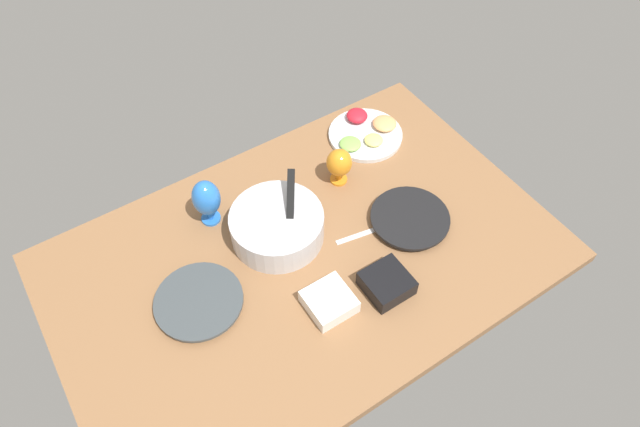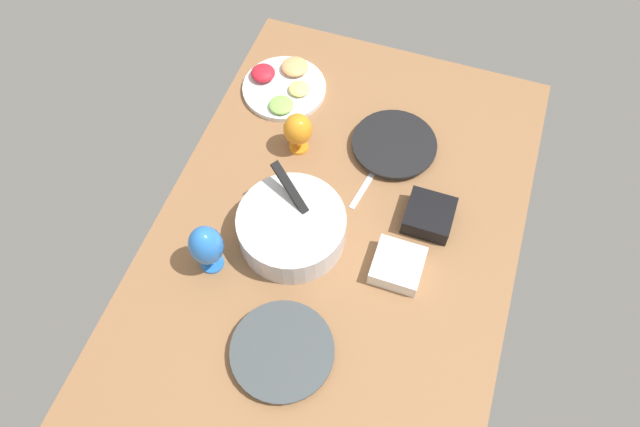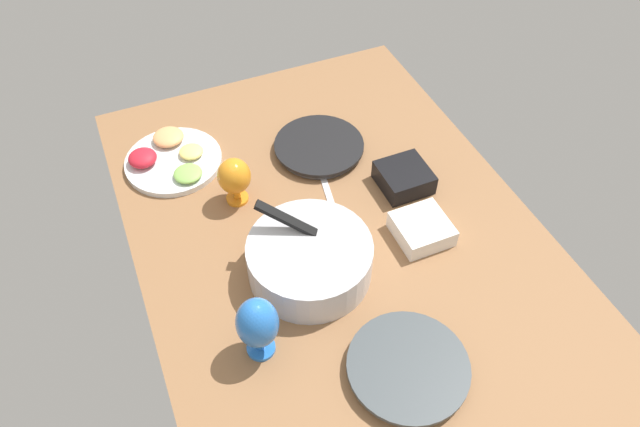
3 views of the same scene
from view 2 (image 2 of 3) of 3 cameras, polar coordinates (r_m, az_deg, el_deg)
name	(u,v)px [view 2 (image 2 of 3)]	position (r cm, az deg, el deg)	size (l,w,h in cm)	color
ground_plane	(334,241)	(170.44, 1.36, -2.73)	(160.00, 104.00, 4.00)	#8C603D
dinner_plate_left	(282,351)	(154.41, -3.73, -13.39)	(27.16, 27.16, 3.02)	silver
dinner_plate_right	(394,145)	(186.36, 7.30, 6.68)	(26.94, 26.94, 2.84)	#4C4C51
mixing_bowl	(292,227)	(164.16, -2.80, -1.31)	(30.83, 30.83, 18.14)	silver
fruit_platter	(284,85)	(201.21, -3.60, 12.49)	(28.32, 28.32, 5.60)	silver
hurricane_glass_orange	(298,130)	(179.37, -2.19, 8.20)	(9.11, 9.11, 14.45)	orange
hurricane_glass_blue	(206,246)	(158.15, -11.13, -3.17)	(9.40, 9.40, 18.21)	blue
square_bowl_white	(398,265)	(162.98, 7.65, -5.04)	(13.63, 13.63, 5.18)	white
square_bowl_black	(429,215)	(171.53, 10.69, -0.14)	(13.62, 13.62, 5.94)	black
fork_by_right_plate	(365,186)	(177.96, 4.44, 2.72)	(18.00, 1.80, 0.60)	silver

